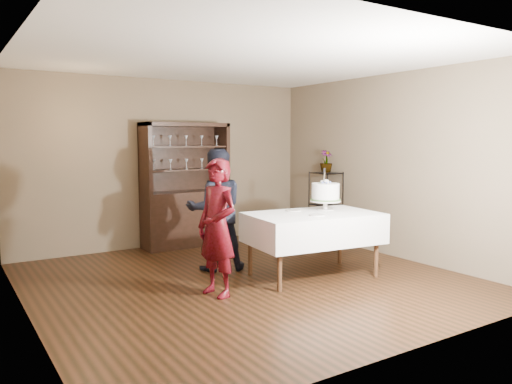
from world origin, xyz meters
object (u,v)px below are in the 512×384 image
(cake_table, at_px, (313,228))
(woman, at_px, (217,228))
(potted_plant, at_px, (326,161))
(plant_etagere, at_px, (326,204))
(china_hutch, at_px, (185,206))
(man, at_px, (216,210))
(cake, at_px, (325,193))

(cake_table, height_order, woman, woman)
(potted_plant, bearing_deg, plant_etagere, -127.26)
(china_hutch, distance_m, potted_plant, 2.45)
(cake_table, distance_m, woman, 1.40)
(plant_etagere, height_order, potted_plant, potted_plant)
(china_hutch, bearing_deg, cake_table, -76.98)
(woman, relative_size, man, 0.95)
(china_hutch, bearing_deg, plant_etagere, -26.83)
(cake_table, bearing_deg, woman, -178.55)
(cake_table, xyz_separation_m, cake, (0.31, 0.14, 0.41))
(plant_etagere, distance_m, woman, 3.27)
(plant_etagere, bearing_deg, potted_plant, 52.74)
(china_hutch, height_order, man, china_hutch)
(woman, height_order, potted_plant, potted_plant)
(woman, bearing_deg, china_hutch, 149.99)
(china_hutch, height_order, woman, china_hutch)
(cake_table, height_order, cake, cake)
(plant_etagere, height_order, woman, woman)
(plant_etagere, relative_size, cake_table, 0.70)
(man, bearing_deg, cake_table, 151.31)
(potted_plant, bearing_deg, man, -166.38)
(plant_etagere, xyz_separation_m, man, (-2.37, -0.54, 0.16))
(woman, bearing_deg, plant_etagere, 105.24)
(china_hutch, xyz_separation_m, potted_plant, (2.11, -1.01, 0.71))
(cake_table, distance_m, potted_plant, 2.29)
(china_hutch, bearing_deg, cake, -69.47)
(china_hutch, height_order, cake, china_hutch)
(cake_table, height_order, man, man)
(man, xyz_separation_m, cake, (1.20, -0.82, 0.22))
(cake_table, xyz_separation_m, woman, (-1.39, -0.04, 0.15))
(cake_table, relative_size, woman, 1.12)
(potted_plant, bearing_deg, cake, -130.75)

